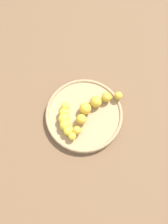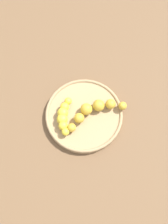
{
  "view_description": "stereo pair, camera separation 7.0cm",
  "coord_description": "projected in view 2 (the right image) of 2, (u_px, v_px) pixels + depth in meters",
  "views": [
    {
      "loc": [
        0.22,
        0.08,
        0.7
      ],
      "look_at": [
        0.0,
        0.0,
        0.04
      ],
      "focal_mm": 38.4,
      "sensor_mm": 36.0,
      "label": 1
    },
    {
      "loc": [
        0.19,
        0.14,
        0.7
      ],
      "look_at": [
        0.0,
        0.0,
        0.04
      ],
      "focal_mm": 38.4,
      "sensor_mm": 36.0,
      "label": 2
    }
  ],
  "objects": [
    {
      "name": "banana_spotted",
      "position": [
        94.0,
        110.0,
        0.71
      ],
      "size": [
        0.17,
        0.11,
        0.04
      ],
      "rotation": [
        0.0,
        0.0,
        4.21
      ],
      "color": "gold",
      "rests_on": "fruit_bowl"
    },
    {
      "name": "ground_plane",
      "position": [
        84.0,
        116.0,
        0.74
      ],
      "size": [
        2.4,
        2.4,
        0.0
      ],
      "primitive_type": "plane",
      "color": "brown"
    },
    {
      "name": "banana_yellow",
      "position": [
        64.0,
        116.0,
        0.7
      ],
      "size": [
        0.1,
        0.08,
        0.03
      ],
      "rotation": [
        0.0,
        0.0,
        5.31
      ],
      "color": "yellow",
      "rests_on": "fruit_bowl"
    },
    {
      "name": "fruit_bowl",
      "position": [
        84.0,
        115.0,
        0.73
      ],
      "size": [
        0.23,
        0.23,
        0.02
      ],
      "color": "#A08259",
      "rests_on": "ground_plane"
    }
  ]
}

